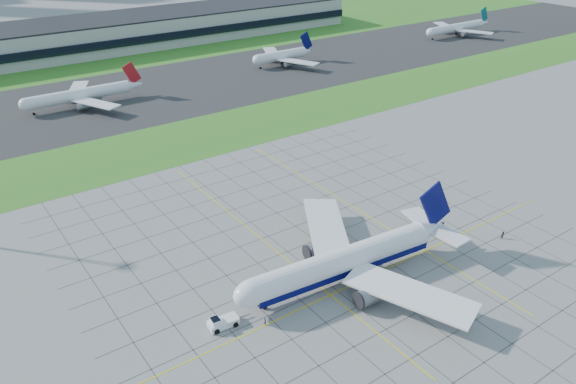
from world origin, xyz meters
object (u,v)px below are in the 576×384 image
Objects in this scene: pushback_tug at (222,322)px; distant_jet_2 at (282,56)px; distant_jet_1 at (81,95)px; distant_jet_3 at (457,28)px; crew_near at (265,321)px; crew_far at (503,235)px; airliner at (345,261)px.

distant_jet_2 is at bearing 56.86° from pushback_tug.
pushback_tug is 0.19× the size of distant_jet_1.
distant_jet_3 is (217.83, -0.69, 0.00)m from distant_jet_1.
pushback_tug is 5.39× the size of crew_near.
distant_jet_2 and distant_jet_3 have the same top height.
distant_jet_3 is (166.32, 152.89, 3.54)m from crew_far.
airliner reaches higher than pushback_tug.
distant_jet_2 is (97.61, 4.66, -0.00)m from distant_jet_1.
airliner is 1.29× the size of distant_jet_2.
crew_far is (69.49, -11.41, -0.10)m from pushback_tug.
distant_jet_3 is at bearing 36.04° from pushback_tug.
distant_jet_3 is at bearing 39.74° from airliner.
airliner is 1.10× the size of distant_jet_3.
crew_near is at bearing -94.31° from distant_jet_1.
pushback_tug is 0.17× the size of distant_jet_3.
distant_jet_3 is at bearing -2.55° from distant_jet_2.
distant_jet_3 reaches higher than crew_far.
distant_jet_3 reaches higher than crew_near.
crew_near is 0.04× the size of distant_jet_2.
pushback_tug is 275.02m from distant_jet_3.
distant_jet_1 is at bearing 124.50° from crew_far.
distant_jet_3 is at bearing -32.69° from crew_near.
distant_jet_2 is (115.59, 146.82, 3.44)m from pushback_tug.
distant_jet_1 is at bearing -177.26° from distant_jet_2.
pushback_tug reaches higher than crew_far.
pushback_tug is at bearing -173.37° from crew_far.
crew_near is at bearing -125.72° from distant_jet_2.
airliner reaches higher than distant_jet_3.
pushback_tug is at bearing -97.21° from distant_jet_1.
distant_jet_2 reaches higher than pushback_tug.
distant_jet_1 is at bearing 179.82° from distant_jet_3.
crew_far is (41.22, -9.40, -3.76)m from airliner.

